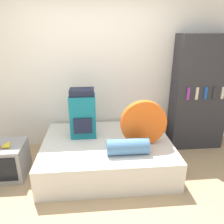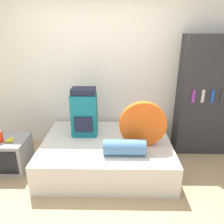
{
  "view_description": "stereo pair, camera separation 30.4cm",
  "coord_description": "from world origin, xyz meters",
  "px_view_note": "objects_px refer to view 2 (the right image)",
  "views": [
    {
      "loc": [
        0.0,
        -1.97,
        1.98
      ],
      "look_at": [
        0.26,
        0.86,
        0.88
      ],
      "focal_mm": 35.0,
      "sensor_mm": 36.0,
      "label": 1
    },
    {
      "loc": [
        0.31,
        -1.99,
        1.98
      ],
      "look_at": [
        0.26,
        0.86,
        0.88
      ],
      "focal_mm": 35.0,
      "sensor_mm": 36.0,
      "label": 2
    }
  ],
  "objects_px": {
    "backpack": "(84,113)",
    "canister": "(0,137)",
    "tent_bag": "(143,124)",
    "sleeping_roll": "(124,147)",
    "television": "(11,154)",
    "bookshelf": "(207,97)"
  },
  "relations": [
    {
      "from": "backpack",
      "to": "television",
      "type": "relative_size",
      "value": 1.44
    },
    {
      "from": "television",
      "to": "backpack",
      "type": "bearing_deg",
      "value": 15.9
    },
    {
      "from": "backpack",
      "to": "bookshelf",
      "type": "distance_m",
      "value": 1.96
    },
    {
      "from": "tent_bag",
      "to": "television",
      "type": "distance_m",
      "value": 1.97
    },
    {
      "from": "sleeping_roll",
      "to": "bookshelf",
      "type": "relative_size",
      "value": 0.29
    },
    {
      "from": "backpack",
      "to": "television",
      "type": "height_order",
      "value": "backpack"
    },
    {
      "from": "backpack",
      "to": "canister",
      "type": "xyz_separation_m",
      "value": [
        -1.14,
        -0.36,
        -0.22
      ]
    },
    {
      "from": "sleeping_roll",
      "to": "television",
      "type": "height_order",
      "value": "sleeping_roll"
    },
    {
      "from": "bookshelf",
      "to": "television",
      "type": "bearing_deg",
      "value": -168.17
    },
    {
      "from": "tent_bag",
      "to": "television",
      "type": "bearing_deg",
      "value": 179.28
    },
    {
      "from": "canister",
      "to": "tent_bag",
      "type": "bearing_deg",
      "value": 1.13
    },
    {
      "from": "sleeping_roll",
      "to": "television",
      "type": "distance_m",
      "value": 1.7
    },
    {
      "from": "sleeping_roll",
      "to": "television",
      "type": "bearing_deg",
      "value": 170.56
    },
    {
      "from": "television",
      "to": "bookshelf",
      "type": "bearing_deg",
      "value": 11.83
    },
    {
      "from": "backpack",
      "to": "sleeping_roll",
      "type": "height_order",
      "value": "backpack"
    },
    {
      "from": "backpack",
      "to": "tent_bag",
      "type": "height_order",
      "value": "backpack"
    },
    {
      "from": "television",
      "to": "canister",
      "type": "height_order",
      "value": "canister"
    },
    {
      "from": "backpack",
      "to": "bookshelf",
      "type": "relative_size",
      "value": 0.39
    },
    {
      "from": "sleeping_roll",
      "to": "backpack",
      "type": "bearing_deg",
      "value": 135.69
    },
    {
      "from": "tent_bag",
      "to": "canister",
      "type": "bearing_deg",
      "value": -178.87
    },
    {
      "from": "backpack",
      "to": "sleeping_roll",
      "type": "relative_size",
      "value": 1.34
    },
    {
      "from": "sleeping_roll",
      "to": "bookshelf",
      "type": "height_order",
      "value": "bookshelf"
    }
  ]
}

